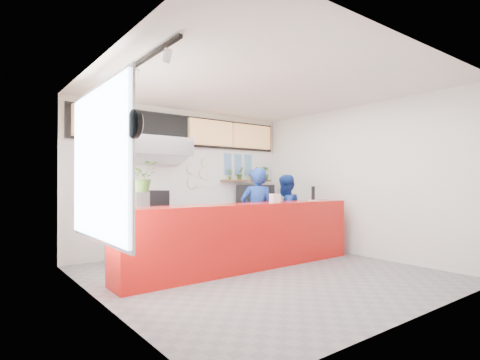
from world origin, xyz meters
TOP-DOWN VIEW (x-y plane):
  - floor at (0.00, 0.00)m, footprint 5.00×5.00m
  - ceiling at (0.00, 0.00)m, footprint 5.00×5.00m
  - wall_back at (0.00, 2.50)m, footprint 5.00×0.00m
  - wall_left at (-2.50, 0.00)m, footprint 0.00×5.00m
  - wall_right at (2.50, 0.00)m, footprint 0.00×5.00m
  - service_counter at (0.00, 0.40)m, footprint 4.50×0.60m
  - cream_band at (0.00, 2.49)m, footprint 5.00×0.02m
  - prep_bench at (-0.80, 2.20)m, footprint 1.80×0.60m
  - panini_oven at (-0.87, 2.20)m, footprint 0.52×0.52m
  - extraction_hood at (-0.80, 2.15)m, footprint 1.20×0.70m
  - hood_lip at (-0.80, 2.15)m, footprint 1.20×0.69m
  - right_bench at (1.50, 2.20)m, footprint 1.80×0.60m
  - espresso_machine at (1.70, 2.20)m, footprint 0.89×0.73m
  - espresso_tray at (1.70, 2.20)m, footprint 0.59×0.44m
  - herb_shelf at (1.60, 2.40)m, footprint 1.40×0.18m
  - menu_board_far_left at (-1.75, 2.38)m, footprint 1.10×0.10m
  - menu_board_mid_left at (-0.59, 2.38)m, footprint 1.10×0.10m
  - menu_board_mid_right at (0.57, 2.38)m, footprint 1.10×0.10m
  - menu_board_far_right at (1.73, 2.38)m, footprint 1.10×0.10m
  - soffit at (0.00, 2.46)m, footprint 4.80×0.04m
  - window_pane at (-2.47, 0.30)m, footprint 0.04×2.20m
  - window_frame at (-2.45, 0.30)m, footprint 0.03×2.30m
  - wall_clock_rim at (-2.46, -0.90)m, footprint 0.05×0.30m
  - wall_clock_face at (-2.43, -0.90)m, footprint 0.02×0.26m
  - track_rail at (-2.10, 0.00)m, footprint 0.05×2.40m
  - dec_plate_a at (0.15, 2.47)m, footprint 0.24×0.03m
  - dec_plate_b at (0.45, 2.47)m, footprint 0.24×0.03m
  - dec_plate_c at (0.15, 2.47)m, footprint 0.24×0.03m
  - dec_plate_d at (0.50, 2.47)m, footprint 0.24×0.03m
  - photo_frame_a at (1.10, 2.48)m, footprint 0.20×0.02m
  - photo_frame_b at (1.40, 2.48)m, footprint 0.20×0.02m
  - photo_frame_c at (1.70, 2.48)m, footprint 0.20×0.02m
  - photo_frame_d at (1.10, 2.48)m, footprint 0.20×0.02m
  - photo_frame_e at (1.40, 2.48)m, footprint 0.20×0.02m
  - photo_frame_f at (1.70, 2.48)m, footprint 0.20×0.02m
  - staff_center at (0.63, 0.87)m, footprint 0.74×0.63m
  - staff_right at (1.53, 1.03)m, footprint 0.83×0.67m
  - herb_a at (1.10, 2.40)m, footprint 0.14×0.10m
  - herb_b at (1.40, 2.40)m, footprint 0.17×0.14m
  - herb_c at (1.81, 2.40)m, footprint 0.30×0.27m
  - herb_d at (2.16, 2.40)m, footprint 0.24×0.23m
  - glass_vase at (-1.86, 0.34)m, footprint 0.20×0.20m
  - basil_vase at (-1.86, 0.34)m, footprint 0.41×0.37m
  - napkin_holder at (0.61, 0.34)m, footprint 0.18×0.11m
  - white_plate at (1.64, 0.37)m, footprint 0.26×0.26m
  - pepper_mill at (1.64, 0.37)m, footprint 0.08×0.08m

SIDE VIEW (x-z plane):
  - floor at x=0.00m, z-range 0.00..0.00m
  - prep_bench at x=-0.80m, z-range 0.00..0.90m
  - right_bench at x=1.50m, z-range 0.00..0.90m
  - service_counter at x=0.00m, z-range 0.00..1.10m
  - staff_right at x=1.53m, z-range 0.00..1.62m
  - staff_center at x=0.63m, z-range 0.00..1.73m
  - panini_oven at x=-0.87m, z-range 0.90..1.30m
  - white_plate at x=1.64m, z-range 1.10..1.11m
  - espresso_machine at x=1.70m, z-range 0.90..1.40m
  - napkin_holder at x=0.61m, z-range 1.10..1.25m
  - glass_vase at x=-1.86m, z-range 1.10..1.34m
  - pepper_mill at x=1.64m, z-range 1.11..1.38m
  - espresso_tray at x=1.70m, z-range 1.35..1.40m
  - dec_plate_c at x=0.15m, z-range 1.33..1.57m
  - wall_back at x=0.00m, z-range -1.00..4.00m
  - wall_left at x=-2.50m, z-range -1.00..4.00m
  - wall_right at x=2.50m, z-range -1.00..4.00m
  - herb_shelf at x=1.60m, z-range 1.48..1.52m
  - basil_vase at x=-1.86m, z-range 1.32..1.75m
  - herb_a at x=1.10m, z-range 1.52..1.78m
  - dec_plate_b at x=0.45m, z-range 1.53..1.77m
  - herb_b at x=1.40m, z-range 1.52..1.82m
  - herb_c at x=1.81m, z-range 1.52..1.83m
  - herb_d at x=2.16m, z-range 1.52..1.86m
  - window_pane at x=-2.47m, z-range 0.75..2.65m
  - window_frame at x=-2.45m, z-range 0.70..2.70m
  - dec_plate_a at x=0.15m, z-range 1.63..1.87m
  - photo_frame_d at x=1.10m, z-range 1.62..1.88m
  - photo_frame_e at x=1.40m, z-range 1.62..1.88m
  - photo_frame_f at x=1.70m, z-range 1.62..1.88m
  - dec_plate_d at x=0.50m, z-range 1.78..2.02m
  - hood_lip at x=-0.80m, z-range 1.79..2.11m
  - photo_frame_a at x=1.10m, z-range 1.88..2.12m
  - photo_frame_b at x=1.40m, z-range 1.88..2.12m
  - photo_frame_c at x=1.70m, z-range 1.88..2.12m
  - wall_clock_rim at x=-2.46m, z-range 1.90..2.20m
  - wall_clock_face at x=-2.43m, z-range 1.92..2.18m
  - extraction_hood at x=-0.80m, z-range 1.98..2.32m
  - menu_board_far_left at x=-1.75m, z-range 2.27..2.82m
  - menu_board_mid_left at x=-0.59m, z-range 2.27..2.82m
  - menu_board_mid_right at x=0.57m, z-range 2.27..2.82m
  - menu_board_far_right at x=1.73m, z-range 2.27..2.82m
  - soffit at x=0.00m, z-range 2.22..2.88m
  - cream_band at x=0.00m, z-range 2.20..3.00m
  - track_rail at x=-2.10m, z-range 2.92..2.96m
  - ceiling at x=0.00m, z-range 3.00..3.00m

